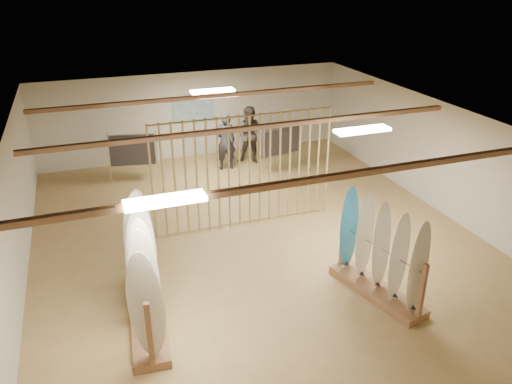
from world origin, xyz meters
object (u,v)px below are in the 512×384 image
object	(u,v)px
clothing_rack_a	(133,150)
shopper_a	(225,138)
rack_left	(144,285)
rack_right	(379,263)
shopper_b	(251,132)
clothing_rack_b	(279,140)

from	to	relation	value
clothing_rack_a	shopper_a	distance (m)	2.81
shopper_a	rack_left	bearing A→B (deg)	64.13
rack_right	shopper_b	size ratio (longest dim) A/B	1.05
rack_left	clothing_rack_a	size ratio (longest dim) A/B	1.86
clothing_rack_b	clothing_rack_a	bearing A→B (deg)	162.38
rack_left	rack_right	bearing A→B (deg)	-4.89
clothing_rack_b	shopper_b	bearing A→B (deg)	122.19
rack_left	clothing_rack_b	distance (m)	7.88
rack_right	shopper_a	distance (m)	7.39
clothing_rack_b	shopper_a	xyz separation A→B (m)	(-1.59, 0.55, 0.08)
rack_left	shopper_b	distance (m)	8.08
rack_left	shopper_a	world-z (taller)	rack_left
rack_right	clothing_rack_a	xyz separation A→B (m)	(-3.68, 7.36, 0.26)
rack_left	shopper_a	xyz separation A→B (m)	(3.46, 6.59, 0.27)
rack_left	shopper_a	bearing A→B (deg)	67.09
rack_left	clothing_rack_b	bearing A→B (deg)	54.93
clothing_rack_a	clothing_rack_b	size ratio (longest dim) A/B	1.03
shopper_a	clothing_rack_b	bearing A→B (deg)	162.89
shopper_a	shopper_b	bearing A→B (deg)	-165.74
shopper_b	rack_right	bearing A→B (deg)	-61.75
shopper_a	shopper_b	xyz separation A→B (m)	(0.91, 0.20, 0.04)
rack_right	clothing_rack_a	distance (m)	8.23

